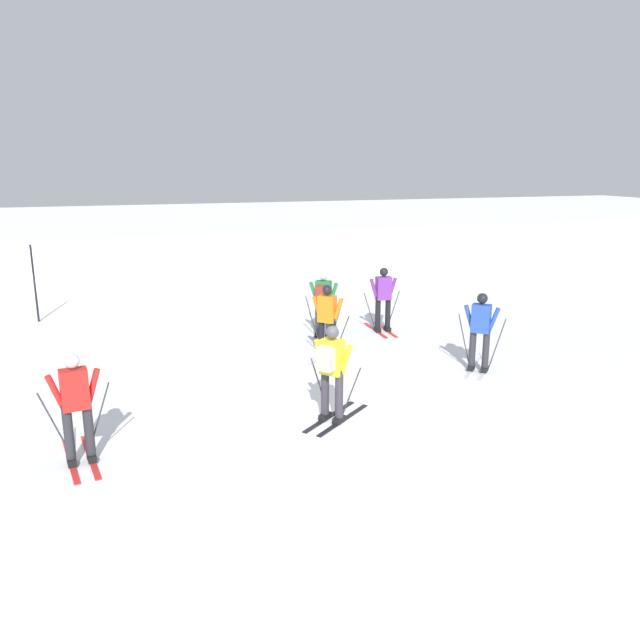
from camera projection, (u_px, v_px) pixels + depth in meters
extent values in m
plane|color=white|center=(361.00, 434.00, 10.26)|extent=(120.00, 120.00, 0.00)
cube|color=white|center=(196.00, 243.00, 27.87)|extent=(80.00, 9.47, 1.68)
cube|color=silver|center=(324.00, 356.00, 14.36)|extent=(1.18, 1.21, 0.02)
cube|color=silver|center=(335.00, 357.00, 14.24)|extent=(1.18, 1.21, 0.02)
cube|color=black|center=(321.00, 355.00, 14.21)|extent=(0.27, 0.27, 0.10)
cube|color=black|center=(333.00, 357.00, 14.10)|extent=(0.27, 0.27, 0.10)
cylinder|color=black|center=(321.00, 335.00, 14.09)|extent=(0.14, 0.14, 0.85)
cylinder|color=black|center=(333.00, 337.00, 13.98)|extent=(0.14, 0.14, 0.85)
cube|color=orange|center=(327.00, 309.00, 13.88)|extent=(0.44, 0.44, 0.60)
cylinder|color=orange|center=(317.00, 308.00, 14.01)|extent=(0.25, 0.24, 0.55)
cylinder|color=orange|center=(338.00, 310.00, 13.80)|extent=(0.25, 0.24, 0.55)
sphere|color=black|center=(327.00, 290.00, 13.78)|extent=(0.22, 0.22, 0.22)
cylinder|color=#38383D|center=(317.00, 335.00, 14.25)|extent=(0.31, 0.30, 1.04)
cylinder|color=#38383D|center=(341.00, 338.00, 14.01)|extent=(0.31, 0.30, 1.04)
cube|color=black|center=(330.00, 417.00, 10.94)|extent=(1.30, 1.07, 0.02)
cube|color=black|center=(343.00, 420.00, 10.79)|extent=(1.30, 1.07, 0.02)
cube|color=black|center=(325.00, 416.00, 10.80)|extent=(0.28, 0.26, 0.10)
cube|color=black|center=(339.00, 420.00, 10.65)|extent=(0.28, 0.26, 0.10)
cylinder|color=#38333D|center=(325.00, 390.00, 10.68)|extent=(0.14, 0.14, 0.85)
cylinder|color=#38333D|center=(339.00, 394.00, 10.54)|extent=(0.14, 0.14, 0.85)
cube|color=yellow|center=(332.00, 357.00, 10.46)|extent=(0.43, 0.45, 0.60)
cylinder|color=yellow|center=(320.00, 355.00, 10.61)|extent=(0.23, 0.26, 0.55)
cylinder|color=yellow|center=(346.00, 360.00, 10.35)|extent=(0.23, 0.26, 0.55)
sphere|color=#4C4C56|center=(332.00, 332.00, 10.35)|extent=(0.22, 0.22, 0.22)
cylinder|color=#38383D|center=(321.00, 388.00, 10.85)|extent=(0.28, 0.33, 1.04)
cylinder|color=#38383D|center=(350.00, 395.00, 10.54)|extent=(0.28, 0.33, 1.04)
cube|color=#B7B2A3|center=(326.00, 359.00, 10.28)|extent=(0.32, 0.33, 0.40)
cube|color=red|center=(375.00, 330.00, 16.54)|extent=(0.18, 1.60, 0.02)
cube|color=red|center=(385.00, 330.00, 16.62)|extent=(0.18, 1.60, 0.02)
cube|color=black|center=(377.00, 330.00, 16.39)|extent=(0.13, 0.27, 0.10)
cube|color=black|center=(387.00, 329.00, 16.46)|extent=(0.13, 0.27, 0.10)
cylinder|color=black|center=(378.00, 312.00, 16.27)|extent=(0.14, 0.14, 0.85)
cylinder|color=black|center=(388.00, 311.00, 16.34)|extent=(0.14, 0.14, 0.85)
cube|color=purple|center=(383.00, 288.00, 16.15)|extent=(0.39, 0.26, 0.60)
cylinder|color=purple|center=(374.00, 289.00, 16.11)|extent=(0.26, 0.10, 0.55)
cylinder|color=purple|center=(392.00, 288.00, 16.24)|extent=(0.26, 0.10, 0.55)
sphere|color=black|center=(384.00, 272.00, 16.05)|extent=(0.22, 0.22, 0.22)
cylinder|color=#38383D|center=(370.00, 312.00, 16.32)|extent=(0.36, 0.04, 1.05)
cylinder|color=#38383D|center=(393.00, 311.00, 16.49)|extent=(0.36, 0.04, 1.05)
cube|color=silver|center=(472.00, 368.00, 13.50)|extent=(1.17, 1.22, 0.02)
cube|color=silver|center=(486.00, 370.00, 13.39)|extent=(1.17, 1.22, 0.02)
cube|color=black|center=(471.00, 368.00, 13.36)|extent=(0.27, 0.27, 0.10)
cube|color=black|center=(484.00, 369.00, 13.24)|extent=(0.27, 0.27, 0.10)
cylinder|color=#2D2D33|center=(473.00, 346.00, 13.24)|extent=(0.14, 0.14, 0.85)
cylinder|color=#2D2D33|center=(486.00, 348.00, 13.13)|extent=(0.14, 0.14, 0.85)
cube|color=#284CB7|center=(481.00, 318.00, 13.03)|extent=(0.44, 0.44, 0.60)
cylinder|color=#284CB7|center=(469.00, 318.00, 13.15)|extent=(0.25, 0.24, 0.55)
cylinder|color=#284CB7|center=(493.00, 320.00, 12.95)|extent=(0.25, 0.24, 0.55)
sphere|color=black|center=(482.00, 298.00, 12.92)|extent=(0.22, 0.22, 0.22)
cylinder|color=#38383D|center=(464.00, 342.00, 13.40)|extent=(0.25, 0.24, 1.20)
cylinder|color=#38383D|center=(497.00, 346.00, 13.12)|extent=(0.25, 0.24, 1.20)
cube|color=silver|center=(319.00, 335.00, 16.07)|extent=(0.97, 1.38, 0.02)
cube|color=silver|center=(330.00, 336.00, 16.00)|extent=(0.97, 1.38, 0.02)
cube|color=black|center=(318.00, 335.00, 15.91)|extent=(0.24, 0.28, 0.10)
cube|color=black|center=(329.00, 335.00, 15.84)|extent=(0.24, 0.28, 0.10)
cylinder|color=#2D2D33|center=(318.00, 316.00, 15.80)|extent=(0.14, 0.14, 0.85)
cylinder|color=#2D2D33|center=(329.00, 317.00, 15.72)|extent=(0.14, 0.14, 0.85)
cube|color=#23843D|center=(323.00, 293.00, 15.61)|extent=(0.45, 0.41, 0.60)
cylinder|color=#23843D|center=(314.00, 292.00, 15.69)|extent=(0.26, 0.22, 0.55)
cylinder|color=#23843D|center=(333.00, 294.00, 15.57)|extent=(0.26, 0.22, 0.55)
sphere|color=silver|center=(323.00, 276.00, 15.50)|extent=(0.22, 0.22, 0.22)
cylinder|color=#38383D|center=(311.00, 316.00, 15.95)|extent=(0.27, 0.19, 1.03)
cylinder|color=#38383D|center=(338.00, 318.00, 15.77)|extent=(0.27, 0.19, 1.03)
cube|color=maroon|center=(321.00, 294.00, 15.41)|extent=(0.33, 0.31, 0.40)
cube|color=red|center=(71.00, 461.00, 9.32)|extent=(0.33, 1.60, 0.02)
cube|color=red|center=(91.00, 457.00, 9.45)|extent=(0.33, 1.60, 0.02)
cube|color=black|center=(72.00, 461.00, 9.18)|extent=(0.16, 0.28, 0.10)
cube|color=black|center=(92.00, 457.00, 9.30)|extent=(0.16, 0.28, 0.10)
cylinder|color=#2D2D33|center=(68.00, 431.00, 9.06)|extent=(0.14, 0.14, 0.85)
cylinder|color=#2D2D33|center=(89.00, 428.00, 9.19)|extent=(0.14, 0.14, 0.85)
cube|color=red|center=(75.00, 389.00, 8.97)|extent=(0.41, 0.29, 0.60)
cylinder|color=red|center=(56.00, 392.00, 8.88)|extent=(0.27, 0.13, 0.55)
cylinder|color=red|center=(93.00, 387.00, 9.10)|extent=(0.27, 0.13, 0.55)
sphere|color=silver|center=(72.00, 361.00, 8.86)|extent=(0.22, 0.22, 0.22)
cylinder|color=#38383D|center=(57.00, 428.00, 9.07)|extent=(0.42, 0.09, 1.17)
cylinder|color=#38383D|center=(98.00, 421.00, 9.33)|extent=(0.42, 0.09, 1.17)
cylinder|color=black|center=(35.00, 284.00, 17.24)|extent=(0.06, 0.06, 2.16)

